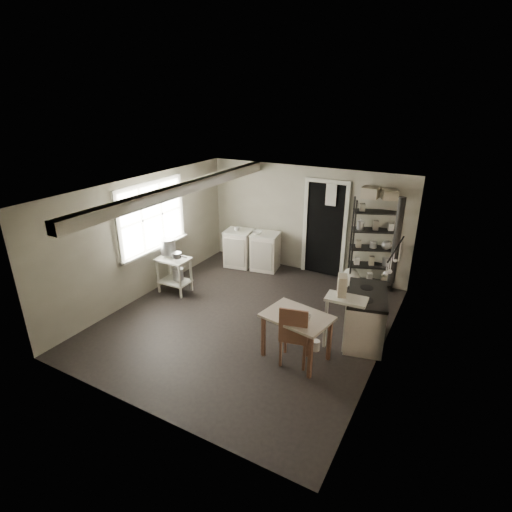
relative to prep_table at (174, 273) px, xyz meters
The scene contains 31 objects.
floor 1.86m from the prep_table, ahead, with size 5.00×5.00×0.00m, color black.
ceiling 2.63m from the prep_table, ahead, with size 5.00×5.00×0.00m, color beige.
wall_back 2.99m from the prep_table, 51.36° to the left, with size 4.50×0.02×2.30m, color #A39F8B.
wall_front 3.37m from the prep_table, 56.66° to the right, with size 4.50×0.02×2.30m, color #A39F8B.
wall_left 0.91m from the prep_table, 151.42° to the right, with size 0.02×5.00×2.30m, color #A39F8B.
wall_right 4.13m from the prep_table, ahead, with size 0.02×5.00×2.30m, color #A39F8B.
window 1.18m from the prep_table, behind, with size 0.12×1.76×1.28m, color silver, non-canonical shape.
doorway 3.23m from the prep_table, 44.65° to the left, with size 0.96×0.10×2.08m, color silver, non-canonical shape.
ceiling_beam 1.91m from the prep_table, 21.86° to the right, with size 0.18×5.00×0.18m, color silver, non-canonical shape.
wallpaper_panel 4.12m from the prep_table, ahead, with size 0.01×5.00×2.30m, color beige, non-canonical shape.
utensil_rail 4.17m from the prep_table, ahead, with size 0.06×1.20×0.44m, color silver, non-canonical shape.
prep_table is the anchor object (origin of this frame).
stockpot 0.55m from the prep_table, behind, with size 0.28×0.28×0.31m, color silver.
saucepan 0.49m from the prep_table, 28.05° to the right, with size 0.18×0.18×0.10m, color silver.
bucket 0.08m from the prep_table, 16.17° to the left, with size 0.21×0.21×0.23m, color silver.
base_cabinets 1.95m from the prep_table, 67.98° to the left, with size 1.27×0.54×0.84m, color silver, non-canonical shape.
mixing_bowl 2.06m from the prep_table, 63.31° to the left, with size 0.30×0.30×0.07m, color silver.
counter_cup 1.86m from the prep_table, 77.25° to the left, with size 0.11×0.11×0.09m, color silver.
shelf_rack 3.96m from the prep_table, 31.77° to the left, with size 0.87×0.34×1.84m, color black, non-canonical shape.
shelf_jar 3.81m from the prep_table, 34.72° to the left, with size 0.08×0.08×0.18m, color silver.
storage_box_a 4.10m from the prep_table, 32.83° to the left, with size 0.30×0.26×0.21m, color beige.
storage_box_b 4.39m from the prep_table, 31.15° to the left, with size 0.27×0.25×0.18m, color beige.
stove 3.73m from the prep_table, ahead, with size 0.58×1.05×0.83m, color silver, non-canonical shape.
stovepipe 4.18m from the prep_table, ahead, with size 0.12×0.12×1.53m, color black, non-canonical shape.
side_ledge 3.54m from the prep_table, ahead, with size 0.60×0.32×0.92m, color silver, non-canonical shape.
oats_box 3.50m from the prep_table, ahead, with size 0.13×0.21×0.31m, color beige.
work_table 3.08m from the prep_table, 15.50° to the right, with size 0.95×0.66×0.72m, color beige, non-canonical shape.
table_cup 3.29m from the prep_table, 15.60° to the right, with size 0.10×0.10×0.10m, color silver.
chair 3.12m from the prep_table, 17.04° to the right, with size 0.40×0.42×0.97m, color brown, non-canonical shape.
flour_sack 3.54m from the prep_table, 31.83° to the left, with size 0.35×0.30×0.42m, color silver.
floor_crock 3.22m from the prep_table, ahead, with size 0.13×0.13×0.16m, color silver.
Camera 1 is at (3.05, -5.22, 3.67)m, focal length 28.00 mm.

